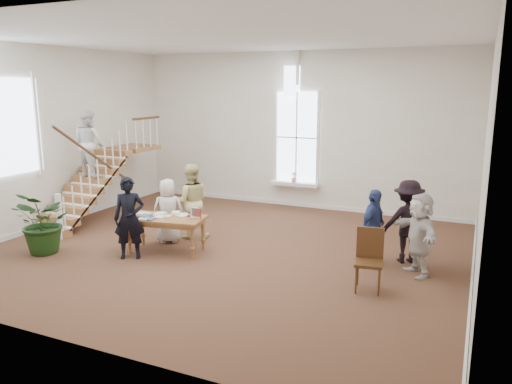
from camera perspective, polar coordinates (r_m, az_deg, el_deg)
The scene contains 12 objects.
ground at distance 11.05m, azimuth -3.43°, elevation -6.58°, with size 10.00×10.00×0.00m, color #4E2D1E.
room_shell at distance 14.83m, azimuth 4.48°, elevation -0.15°, with size 10.49×10.00×10.00m.
staircase at distance 13.76m, azimuth -18.25°, elevation 3.48°, with size 1.10×4.10×2.92m.
library_table at distance 10.89m, azimuth -10.29°, elevation -3.25°, with size 1.76×1.09×0.83m.
police_officer at distance 10.60m, azimuth -14.29°, elevation -2.91°, with size 0.62×0.41×1.71m, color black.
elderly_woman at distance 11.54m, azimuth -10.01°, elevation -2.12°, with size 0.72×0.47×1.47m, color silver.
person_yellow at distance 11.75m, azimuth -7.46°, elevation -1.06°, with size 0.86×0.67×1.76m, color #D9D288.
woman_cluster_a at distance 10.19m, azimuth 13.23°, elevation -3.96°, with size 0.90×0.38×1.54m, color navy.
woman_cluster_b at distance 10.51m, azimuth 16.95°, elevation -3.24°, with size 1.09×0.63×1.69m, color black.
woman_cluster_c at distance 9.87m, azimuth 18.14°, elevation -4.60°, with size 1.48×0.47×1.60m, color beige.
floor_plant at distance 11.52m, azimuth -23.01°, elevation -3.21°, with size 1.23×1.07×1.37m, color #163410.
side_chair at distance 9.02m, azimuth 12.83°, elevation -7.07°, with size 0.54×0.54×1.09m.
Camera 1 is at (4.92, -9.24, 3.52)m, focal length 35.00 mm.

